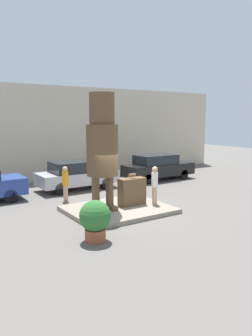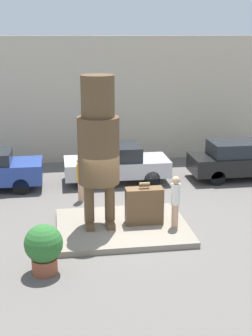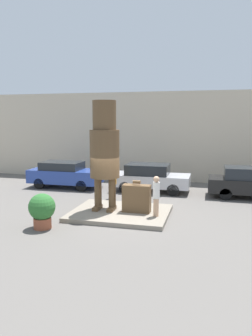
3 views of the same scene
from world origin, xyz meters
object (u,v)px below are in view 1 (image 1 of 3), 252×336
statue_figure (102,143)px  giant_suitcase (132,191)px  planter_pot (95,219)px  parked_car_black (158,167)px  tourist (155,184)px  parked_car_silver (76,174)px  worker_hivis (65,182)px

statue_figure → giant_suitcase: size_ratio=3.42×
planter_pot → statue_figure: bearing=55.9°
statue_figure → planter_pot: statue_figure is taller
parked_car_black → planter_pot: bearing=-139.4°
tourist → parked_car_black: (4.28, 5.07, -0.25)m
parked_car_silver → planter_pot: bearing=-110.7°
giant_suitcase → parked_car_black: size_ratio=0.30×
parked_car_silver → parked_car_black: (5.50, -0.30, 0.01)m
parked_car_silver → parked_car_black: size_ratio=0.93×
giant_suitcase → worker_hivis: size_ratio=0.82×
statue_figure → tourist: (2.33, -0.45, -1.84)m
statue_figure → giant_suitcase: (1.42, -0.03, -2.16)m
parked_car_black → planter_pot: size_ratio=3.47×
giant_suitcase → parked_car_silver: parked_car_silver is taller
parked_car_black → giant_suitcase: bearing=-138.1°
tourist → worker_hivis: bearing=130.5°
parked_car_silver → giant_suitcase: bearing=-86.4°
giant_suitcase → worker_hivis: bearing=123.4°
statue_figure → parked_car_silver: 5.46m
statue_figure → parked_car_black: statue_figure is taller
giant_suitcase → planter_pot: bearing=-141.7°
giant_suitcase → parked_car_silver: (-0.31, 4.94, 0.05)m
tourist → parked_car_black: tourist is taller
parked_car_silver → worker_hivis: (-1.55, -2.12, 0.08)m
tourist → planter_pot: 4.51m
statue_figure → giant_suitcase: statue_figure is taller
tourist → parked_car_silver: 5.51m
worker_hivis → planter_pot: bearing=-103.2°
parked_car_silver → parked_car_black: bearing=-3.1°
planter_pot → worker_hivis: bearing=76.8°
giant_suitcase → worker_hivis: worker_hivis is taller
statue_figure → tourist: bearing=-11.0°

